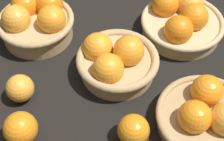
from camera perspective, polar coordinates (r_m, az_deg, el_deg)
The scene contains 8 objects.
market_tray at distance 92.11cm, azimuth -0.23°, elevation -2.32°, with size 84.00×72.00×3.00cm, color black.
basket_near_right at distance 83.11cm, azimuth 15.55°, elevation -7.31°, with size 24.01×24.01×10.15cm.
basket_far_right at distance 102.71cm, azimuth 11.56°, elevation 8.10°, with size 24.33×24.33×10.90cm.
basket_center at distance 89.33cm, azimuth 0.59°, elevation 1.63°, with size 21.80×21.80×11.57cm.
basket_far_left at distance 101.77cm, azimuth -12.49°, elevation 8.14°, with size 22.02×22.02×11.84cm.
loose_orange_front_gap at distance 80.94cm, azimuth -14.99°, elevation -9.32°, with size 7.90×7.90×7.90cm, color orange.
loose_orange_back_gap at distance 88.03cm, azimuth -15.06°, elevation -2.88°, with size 7.07×7.07×7.07cm, color #F49E33.
loose_orange_side_gap at distance 78.46cm, azimuth 3.58°, elevation -9.87°, with size 7.46×7.46×7.46cm, color orange.
Camera 1 is at (-2.26, -55.89, 74.68)cm, focal length 54.91 mm.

